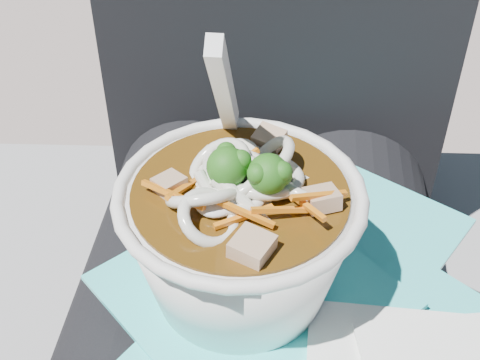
{
  "coord_description": "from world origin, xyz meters",
  "views": [
    {
      "loc": [
        0.02,
        -0.32,
        1.0
      ],
      "look_at": [
        -0.01,
        0.0,
        0.73
      ],
      "focal_mm": 50.0,
      "sensor_mm": 36.0,
      "label": 1
    }
  ],
  "objects": [
    {
      "name": "udon_bowl",
      "position": [
        -0.01,
        0.0,
        0.68
      ],
      "size": [
        0.19,
        0.19,
        0.2
      ],
      "color": "white",
      "rests_on": "plastic_bag"
    },
    {
      "name": "person_body",
      "position": [
        -0.0,
        0.09,
        0.55
      ],
      "size": [
        0.34,
        0.94,
        1.0
      ],
      "color": "black",
      "rests_on": "ground"
    },
    {
      "name": "plastic_bag",
      "position": [
        0.03,
        -0.03,
        0.62
      ],
      "size": [
        0.36,
        0.45,
        0.02
      ],
      "color": "#32D3D3",
      "rests_on": "lap"
    }
  ]
}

